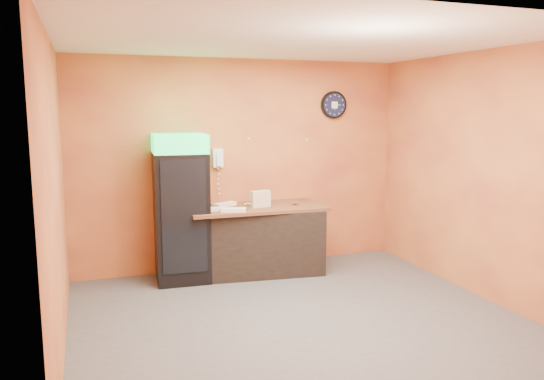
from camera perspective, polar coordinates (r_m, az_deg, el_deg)
name	(u,v)px	position (r m, az deg, el deg)	size (l,w,h in m)	color
floor	(297,318)	(5.67, 2.70, -13.55)	(4.50, 4.50, 0.00)	#47474C
back_wall	(242,165)	(7.17, -3.29, 2.75)	(4.50, 0.02, 2.80)	#DD8B3E
left_wall	(55,197)	(4.91, -22.27, -0.69)	(0.02, 4.00, 2.80)	#DD8B3E
right_wall	(481,175)	(6.49, 21.52, 1.51)	(0.02, 4.00, 2.80)	#DD8B3E
ceiling	(299,40)	(5.28, 2.93, 15.82)	(4.50, 4.00, 0.02)	white
beverage_cooler	(182,210)	(6.67, -9.67, -2.17)	(0.68, 0.69, 1.84)	black
prep_counter	(256,241)	(7.01, -1.77, -5.49)	(1.70, 0.76, 0.85)	black
wall_clock	(334,105)	(7.59, 6.65, 9.08)	(0.38, 0.06, 0.38)	black
wall_phone	(218,158)	(7.02, -5.84, 3.44)	(0.13, 0.11, 0.24)	white
butcher_paper	(256,208)	(6.91, -1.78, -1.91)	(1.76, 0.84, 0.04)	brown
sub_roll_stack	(261,199)	(6.82, -1.24, -0.97)	(0.26, 0.12, 0.21)	beige
wrapped_sandwich_left	(209,209)	(6.62, -6.78, -2.08)	(0.28, 0.11, 0.04)	white
wrapped_sandwich_mid	(233,210)	(6.55, -4.17, -2.15)	(0.31, 0.12, 0.04)	white
wrapped_sandwich_right	(225,205)	(6.92, -5.08, -1.57)	(0.31, 0.12, 0.04)	white
kitchen_tool	(256,202)	(7.02, -1.74, -1.29)	(0.07, 0.07, 0.07)	silver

